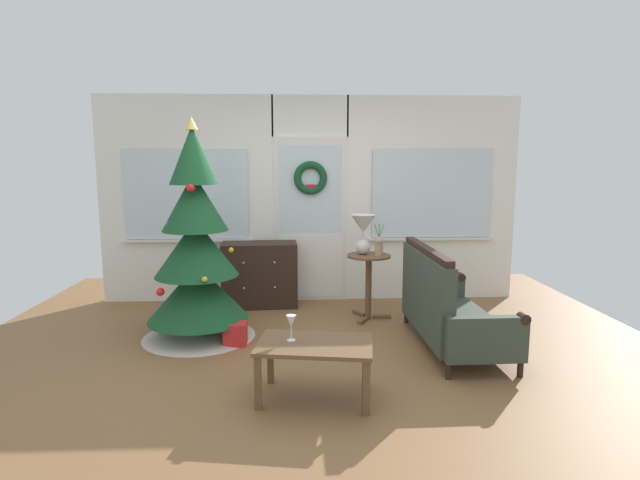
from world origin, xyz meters
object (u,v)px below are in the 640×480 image
christmas_tree (197,258)px  dresser_cabinet (260,274)px  wine_glass (291,322)px  coffee_table (315,351)px  flower_vase (379,245)px  gift_box (235,334)px  side_table (369,274)px  settee_sofa (445,308)px  table_lamp (363,229)px

christmas_tree → dresser_cabinet: (0.53, 1.08, -0.41)m
dresser_cabinet → wine_glass: bearing=-80.4°
coffee_table → flower_vase: bearing=67.3°
flower_vase → wine_glass: bearing=-117.9°
coffee_table → gift_box: coffee_table is taller
wine_glass → coffee_table: bearing=-16.6°
side_table → flower_vase: (0.10, -0.06, 0.33)m
settee_sofa → coffee_table: bearing=-141.7°
dresser_cabinet → coffee_table: (0.58, -2.46, -0.03)m
flower_vase → gift_box: (-1.49, -0.69, -0.74)m
dresser_cabinet → gift_box: (-0.14, -1.33, -0.28)m
wine_glass → gift_box: size_ratio=0.91×
table_lamp → coffee_table: size_ratio=0.48×
table_lamp → gift_box: 1.79m
flower_vase → coffee_table: flower_vase is taller
christmas_tree → wine_glass: christmas_tree is taller
flower_vase → wine_glass: flower_vase is taller
christmas_tree → gift_box: size_ratio=10.08×
christmas_tree → flower_vase: christmas_tree is taller
christmas_tree → side_table: bearing=15.7°
side_table → gift_box: 1.63m
side_table → flower_vase: 0.35m
settee_sofa → flower_vase: (-0.50, 0.82, 0.47)m
settee_sofa → flower_vase: flower_vase is taller
dresser_cabinet → table_lamp: bearing=-24.6°
settee_sofa → table_lamp: (-0.66, 0.92, 0.64)m
flower_vase → coffee_table: 2.03m
coffee_table → gift_box: size_ratio=4.23×
side_table → wine_glass: size_ratio=3.74×
side_table → dresser_cabinet: bearing=154.9°
settee_sofa → side_table: bearing=124.4°
christmas_tree → wine_glass: size_ratio=11.09×
dresser_cabinet → gift_box: bearing=-96.0°
table_lamp → wine_glass: size_ratio=2.26×
dresser_cabinet → gift_box: 1.37m
dresser_cabinet → table_lamp: (1.19, -0.54, 0.62)m
christmas_tree → coffee_table: bearing=-51.0°
christmas_tree → coffee_table: christmas_tree is taller
settee_sofa → table_lamp: size_ratio=3.59×
side_table → gift_box: bearing=-151.7°
settee_sofa → table_lamp: table_lamp is taller
dresser_cabinet → wine_glass: dresser_cabinet is taller
side_table → flower_vase: size_ratio=2.09×
dresser_cabinet → wine_glass: 2.45m
gift_box → settee_sofa: bearing=-3.9°
dresser_cabinet → side_table: (1.25, -0.58, 0.13)m
flower_vase → coffee_table: (-0.76, -1.82, -0.49)m
table_lamp → wine_glass: (-0.78, -1.87, -0.45)m
settee_sofa → table_lamp: 1.30m
settee_sofa → side_table: settee_sofa is taller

